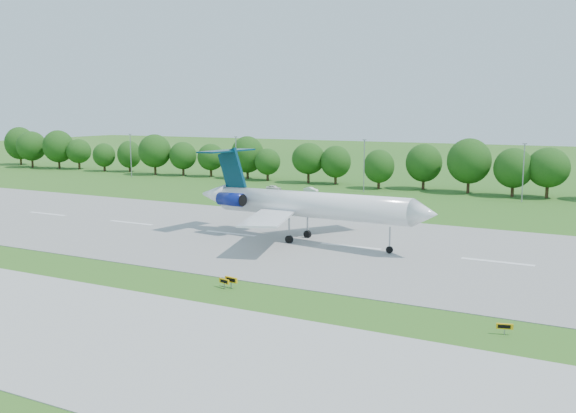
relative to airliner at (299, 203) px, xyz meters
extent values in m
plane|color=#235B18|center=(8.24, -25.29, -5.68)|extent=(600.00, 600.00, 0.00)
cube|color=gray|center=(8.24, -0.29, -5.64)|extent=(400.00, 45.00, 0.08)
cube|color=#ADADA8|center=(8.24, -43.29, -5.64)|extent=(400.00, 23.00, 0.08)
cylinder|color=#382314|center=(-131.76, 66.71, -3.88)|extent=(0.70, 0.70, 3.60)
sphere|color=#134310|center=(-131.76, 66.71, 0.52)|extent=(8.40, 8.40, 8.40)
cylinder|color=#382314|center=(-91.76, 66.71, -3.88)|extent=(0.70, 0.70, 3.60)
sphere|color=#134310|center=(-91.76, 66.71, 0.52)|extent=(8.40, 8.40, 8.40)
cylinder|color=#382314|center=(-51.76, 66.71, -3.88)|extent=(0.70, 0.70, 3.60)
sphere|color=#134310|center=(-51.76, 66.71, 0.52)|extent=(8.40, 8.40, 8.40)
cylinder|color=#382314|center=(-11.76, 66.71, -3.88)|extent=(0.70, 0.70, 3.60)
sphere|color=#134310|center=(-11.76, 66.71, 0.52)|extent=(8.40, 8.40, 8.40)
cylinder|color=#382314|center=(28.24, 66.71, -3.88)|extent=(0.70, 0.70, 3.60)
sphere|color=#134310|center=(28.24, 66.71, 0.52)|extent=(8.40, 8.40, 8.40)
cylinder|color=gray|center=(-81.76, 56.71, 0.32)|extent=(0.24, 0.24, 12.00)
cube|color=gray|center=(-81.76, 56.71, 6.42)|extent=(0.90, 0.25, 0.18)
cylinder|color=gray|center=(-46.76, 56.71, 0.32)|extent=(0.24, 0.24, 12.00)
cube|color=gray|center=(-46.76, 56.71, 6.42)|extent=(0.90, 0.25, 0.18)
cylinder|color=gray|center=(-11.76, 56.71, 0.32)|extent=(0.24, 0.24, 12.00)
cube|color=gray|center=(-11.76, 56.71, 6.42)|extent=(0.90, 0.25, 0.18)
cylinder|color=gray|center=(23.24, 56.71, 0.32)|extent=(0.24, 0.24, 12.00)
cube|color=gray|center=(23.24, 56.71, 6.42)|extent=(0.90, 0.25, 0.18)
cylinder|color=white|center=(1.99, -0.29, -0.11)|extent=(32.18, 8.36, 4.47)
cone|color=white|center=(19.45, -2.88, 0.30)|extent=(4.00, 4.19, 3.80)
cone|color=white|center=(-16.31, 2.41, -0.12)|extent=(5.68, 4.44, 3.84)
cube|color=white|center=(-0.99, -7.38, -1.22)|extent=(9.05, 14.77, 0.39)
cube|color=white|center=(1.19, 7.35, -1.22)|extent=(12.05, 14.47, 0.39)
cube|color=#052D3C|center=(-12.73, 1.88, 3.95)|extent=(5.54, 1.33, 7.22)
cube|color=#052D3C|center=(-13.79, 2.04, 7.01)|extent=(4.85, 10.49, 0.31)
cylinder|color=navy|center=(-11.03, -1.16, -0.09)|extent=(4.76, 2.66, 2.12)
cylinder|color=navy|center=(-10.23, 4.31, -0.09)|extent=(4.76, 2.66, 2.12)
cylinder|color=gray|center=(14.62, -2.16, -3.53)|extent=(0.21, 0.21, 3.10)
cylinder|color=black|center=(14.62, -2.16, -5.08)|extent=(0.99, 0.46, 0.96)
cylinder|color=gray|center=(-0.45, -2.30, -3.53)|extent=(0.26, 0.26, 3.10)
cylinder|color=black|center=(-0.45, -2.30, -5.08)|extent=(1.23, 0.64, 1.17)
cylinder|color=gray|center=(0.23, 2.33, -3.53)|extent=(0.26, 0.26, 3.10)
cylinder|color=black|center=(0.23, 2.33, -5.08)|extent=(1.23, 0.64, 1.17)
cube|color=gray|center=(4.69, -25.69, -5.30)|extent=(0.12, 0.12, 0.75)
cube|color=#EBAA0C|center=(4.69, -25.69, -4.77)|extent=(1.71, 0.51, 0.59)
cube|color=black|center=(4.67, -25.80, -4.77)|extent=(1.26, 0.26, 0.37)
cube|color=gray|center=(4.10, -26.17, -5.36)|extent=(0.11, 0.11, 0.64)
cube|color=#EBAA0C|center=(4.10, -26.17, -4.90)|extent=(1.46, 0.52, 0.50)
cube|color=black|center=(4.08, -26.27, -4.90)|extent=(1.07, 0.29, 0.32)
cube|color=gray|center=(33.46, -27.06, -5.37)|extent=(0.11, 0.11, 0.62)
cube|color=#EBAA0C|center=(33.46, -27.06, -4.92)|extent=(1.41, 0.54, 0.49)
cube|color=black|center=(33.48, -27.16, -4.92)|extent=(1.03, 0.30, 0.31)
imported|color=silver|center=(-22.49, 50.69, -5.11)|extent=(3.58, 1.62, 1.14)
imported|color=silver|center=(-31.59, 49.30, -5.03)|extent=(3.92, 1.91, 1.29)
camera|label=1|loc=(41.56, -82.53, 13.63)|focal=40.00mm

